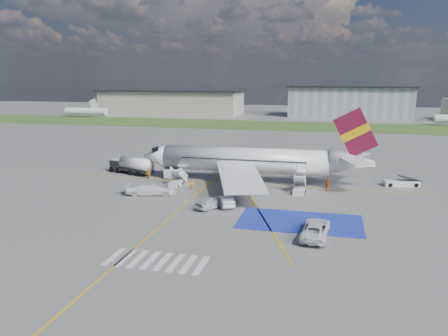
{
  "coord_description": "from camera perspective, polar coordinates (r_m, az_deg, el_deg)",
  "views": [
    {
      "loc": [
        12.76,
        -52.23,
        16.3
      ],
      "look_at": [
        -1.57,
        6.79,
        3.5
      ],
      "focal_mm": 35.0,
      "sensor_mm": 36.0,
      "label": 1
    }
  ],
  "objects": [
    {
      "name": "crew_aft",
      "position": [
        64.69,
        13.32,
        -2.13
      ],
      "size": [
        0.9,
        1.24,
        1.95
      ],
      "primitive_type": "imported",
      "rotation": [
        0.0,
        0.0,
        1.99
      ],
      "color": "#E05F0B",
      "rests_on": "ground"
    },
    {
      "name": "crosswalk",
      "position": [
        40.61,
        -8.79,
        -11.9
      ],
      "size": [
        9.0,
        4.0,
        0.01
      ],
      "color": "silver",
      "rests_on": "ground"
    },
    {
      "name": "taxiway_line_cross",
      "position": [
        48.63,
        -8.71,
        -7.82
      ],
      "size": [
        0.2,
        60.0,
        0.01
      ],
      "primitive_type": "cube",
      "color": "gold",
      "rests_on": "ground"
    },
    {
      "name": "car_silver_b",
      "position": [
        55.94,
        0.1,
        -4.25
      ],
      "size": [
        3.51,
        4.71,
        1.48
      ],
      "primitive_type": "imported",
      "rotation": [
        0.0,
        0.0,
        3.63
      ],
      "color": "silver",
      "rests_on": "ground"
    },
    {
      "name": "van_white_b",
      "position": [
        61.9,
        -9.58,
        -2.56
      ],
      "size": [
        5.55,
        3.31,
        2.04
      ],
      "primitive_type": "imported",
      "rotation": [
        0.0,
        0.0,
        1.82
      ],
      "color": "white",
      "rests_on": "ground"
    },
    {
      "name": "taxiway_line_main",
      "position": [
        67.48,
        2.34,
        -2.08
      ],
      "size": [
        120.0,
        0.2,
        0.01
      ],
      "primitive_type": "cube",
      "color": "gold",
      "rests_on": "ground"
    },
    {
      "name": "ground",
      "position": [
        56.18,
        -0.08,
        -4.96
      ],
      "size": [
        400.0,
        400.0,
        0.0
      ],
      "primitive_type": "plane",
      "color": "#60605E",
      "rests_on": "ground"
    },
    {
      "name": "van_white_a",
      "position": [
        46.58,
        11.9,
        -7.47
      ],
      "size": [
        2.97,
        5.78,
        2.11
      ],
      "primitive_type": "imported",
      "rotation": [
        0.0,
        0.0,
        3.07
      ],
      "color": "white",
      "rests_on": "ground"
    },
    {
      "name": "crew_fwd",
      "position": [
        63.83,
        -4.22,
        -2.21
      ],
      "size": [
        0.68,
        0.63,
        1.56
      ],
      "primitive_type": "imported",
      "rotation": [
        0.0,
        0.0,
        0.59
      ],
      "color": "orange",
      "rests_on": "ground"
    },
    {
      "name": "staging_box",
      "position": [
        50.99,
        9.89,
        -6.92
      ],
      "size": [
        14.0,
        8.0,
        0.01
      ],
      "primitive_type": "cube",
      "color": "#1B2CA4",
      "rests_on": "ground"
    },
    {
      "name": "car_silver_a",
      "position": [
        54.99,
        -1.73,
        -4.52
      ],
      "size": [
        3.68,
        4.78,
        1.52
      ],
      "primitive_type": "imported",
      "rotation": [
        0.0,
        0.0,
        2.65
      ],
      "color": "silver",
      "rests_on": "ground"
    },
    {
      "name": "crew_nose",
      "position": [
        71.29,
        -9.86,
        -0.76
      ],
      "size": [
        1.1,
        1.07,
        1.79
      ],
      "primitive_type": "imported",
      "rotation": [
        0.0,
        0.0,
        -0.64
      ],
      "color": "orange",
      "rests_on": "ground"
    },
    {
      "name": "terminal_centre",
      "position": [
        187.66,
        16.0,
        8.3
      ],
      "size": [
        48.0,
        18.0,
        12.0
      ],
      "primitive_type": "cube",
      "color": "gray",
      "rests_on": "ground"
    },
    {
      "name": "fuel_tanker",
      "position": [
        75.83,
        -11.94,
        0.16
      ],
      "size": [
        8.66,
        4.79,
        2.87
      ],
      "rotation": [
        0.0,
        0.0,
        -0.32
      ],
      "color": "black",
      "rests_on": "ground"
    },
    {
      "name": "gpu_cart",
      "position": [
        71.18,
        -6.91,
        -0.77
      ],
      "size": [
        2.16,
        1.43,
        1.76
      ],
      "rotation": [
        0.0,
        0.0,
        0.03
      ],
      "color": "silver",
      "rests_on": "ground"
    },
    {
      "name": "grass_strip",
      "position": [
        148.68,
        8.68,
        5.47
      ],
      "size": [
        400.0,
        30.0,
        0.01
      ],
      "primitive_type": "cube",
      "color": "#2D4C1E",
      "rests_on": "ground"
    },
    {
      "name": "belt_loader",
      "position": [
        71.38,
        22.19,
        -1.86
      ],
      "size": [
        5.71,
        2.97,
        1.65
      ],
      "rotation": [
        0.0,
        0.0,
        0.21
      ],
      "color": "silver",
      "rests_on": "ground"
    },
    {
      "name": "terminal_west",
      "position": [
        194.75,
        -6.82,
        8.49
      ],
      "size": [
        60.0,
        22.0,
        10.0
      ],
      "primitive_type": "cube",
      "color": "#9F9889",
      "rests_on": "ground"
    },
    {
      "name": "airstairs_fwd",
      "position": [
        66.74,
        -6.25,
        -1.76
      ],
      "size": [
        1.9,
        5.2,
        3.6
      ],
      "color": "silver",
      "rests_on": "ground"
    },
    {
      "name": "airliner",
      "position": [
        68.41,
        3.93,
        1.0
      ],
      "size": [
        36.81,
        32.95,
        11.92
      ],
      "color": "silver",
      "rests_on": "ground"
    },
    {
      "name": "taxiway_line_diag",
      "position": [
        67.48,
        2.34,
        -2.08
      ],
      "size": [
        20.71,
        56.45,
        0.01
      ],
      "primitive_type": "cube",
      "rotation": [
        0.0,
        0.0,
        0.35
      ],
      "color": "gold",
      "rests_on": "ground"
    },
    {
      "name": "airstairs_aft",
      "position": [
        63.03,
        9.8,
        -2.68
      ],
      "size": [
        1.9,
        5.2,
        3.6
      ],
      "color": "silver",
      "rests_on": "ground"
    }
  ]
}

